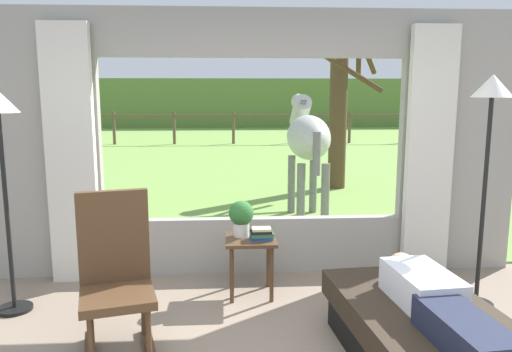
{
  "coord_description": "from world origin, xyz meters",
  "views": [
    {
      "loc": [
        -0.26,
        -2.54,
        1.79
      ],
      "look_at": [
        0.0,
        1.8,
        1.05
      ],
      "focal_mm": 35.08,
      "sensor_mm": 36.0,
      "label": 1
    }
  ],
  "objects_px": {
    "reclining_person": "(434,301)",
    "floor_lamp_left": "(0,134)",
    "recliner_sofa": "(428,343)",
    "horse": "(307,138)",
    "pasture_tree": "(340,108)",
    "potted_plant": "(241,216)",
    "rocking_chair": "(116,276)",
    "floor_lamp_right": "(490,122)",
    "side_table": "(251,248)",
    "book_stack": "(261,234)"
  },
  "relations": [
    {
      "from": "horse",
      "to": "pasture_tree",
      "type": "relative_size",
      "value": 0.6
    },
    {
      "from": "book_stack",
      "to": "floor_lamp_right",
      "type": "bearing_deg",
      "value": -9.55
    },
    {
      "from": "potted_plant",
      "to": "pasture_tree",
      "type": "height_order",
      "value": "pasture_tree"
    },
    {
      "from": "rocking_chair",
      "to": "pasture_tree",
      "type": "xyz_separation_m",
      "value": [
        2.81,
        5.69,
        0.94
      ]
    },
    {
      "from": "recliner_sofa",
      "to": "pasture_tree",
      "type": "bearing_deg",
      "value": 77.15
    },
    {
      "from": "recliner_sofa",
      "to": "reclining_person",
      "type": "bearing_deg",
      "value": -95.49
    },
    {
      "from": "horse",
      "to": "rocking_chair",
      "type": "bearing_deg",
      "value": -118.92
    },
    {
      "from": "rocking_chair",
      "to": "book_stack",
      "type": "distance_m",
      "value": 1.37
    },
    {
      "from": "reclining_person",
      "to": "rocking_chair",
      "type": "distance_m",
      "value": 2.08
    },
    {
      "from": "book_stack",
      "to": "floor_lamp_right",
      "type": "xyz_separation_m",
      "value": [
        1.79,
        -0.3,
        0.98
      ]
    },
    {
      "from": "side_table",
      "to": "floor_lamp_right",
      "type": "bearing_deg",
      "value": -10.85
    },
    {
      "from": "potted_plant",
      "to": "horse",
      "type": "relative_size",
      "value": 0.18
    },
    {
      "from": "recliner_sofa",
      "to": "book_stack",
      "type": "height_order",
      "value": "book_stack"
    },
    {
      "from": "horse",
      "to": "pasture_tree",
      "type": "height_order",
      "value": "pasture_tree"
    },
    {
      "from": "floor_lamp_right",
      "to": "book_stack",
      "type": "bearing_deg",
      "value": 170.45
    },
    {
      "from": "potted_plant",
      "to": "side_table",
      "type": "bearing_deg",
      "value": -36.87
    },
    {
      "from": "side_table",
      "to": "floor_lamp_left",
      "type": "xyz_separation_m",
      "value": [
        -1.97,
        -0.22,
        1.03
      ]
    },
    {
      "from": "reclining_person",
      "to": "pasture_tree",
      "type": "relative_size",
      "value": 0.47
    },
    {
      "from": "recliner_sofa",
      "to": "book_stack",
      "type": "bearing_deg",
      "value": 121.38
    },
    {
      "from": "rocking_chair",
      "to": "horse",
      "type": "relative_size",
      "value": 0.62
    },
    {
      "from": "recliner_sofa",
      "to": "potted_plant",
      "type": "height_order",
      "value": "potted_plant"
    },
    {
      "from": "recliner_sofa",
      "to": "pasture_tree",
      "type": "distance_m",
      "value": 6.3
    },
    {
      "from": "reclining_person",
      "to": "pasture_tree",
      "type": "distance_m",
      "value": 6.29
    },
    {
      "from": "reclining_person",
      "to": "rocking_chair",
      "type": "xyz_separation_m",
      "value": [
        -2.03,
        0.48,
        0.02
      ]
    },
    {
      "from": "rocking_chair",
      "to": "side_table",
      "type": "bearing_deg",
      "value": 29.34
    },
    {
      "from": "reclining_person",
      "to": "floor_lamp_left",
      "type": "distance_m",
      "value": 3.38
    },
    {
      "from": "reclining_person",
      "to": "horse",
      "type": "xyz_separation_m",
      "value": [
        -0.15,
        3.99,
        0.63
      ]
    },
    {
      "from": "recliner_sofa",
      "to": "floor_lamp_left",
      "type": "relative_size",
      "value": 0.98
    },
    {
      "from": "reclining_person",
      "to": "horse",
      "type": "bearing_deg",
      "value": 86.63
    },
    {
      "from": "reclining_person",
      "to": "floor_lamp_right",
      "type": "xyz_separation_m",
      "value": [
        0.83,
        1.04,
        1.03
      ]
    },
    {
      "from": "horse",
      "to": "pasture_tree",
      "type": "bearing_deg",
      "value": 65.85
    },
    {
      "from": "floor_lamp_right",
      "to": "pasture_tree",
      "type": "height_order",
      "value": "pasture_tree"
    },
    {
      "from": "horse",
      "to": "book_stack",
      "type": "bearing_deg",
      "value": -108.01
    },
    {
      "from": "side_table",
      "to": "floor_lamp_left",
      "type": "relative_size",
      "value": 0.29
    },
    {
      "from": "recliner_sofa",
      "to": "side_table",
      "type": "relative_size",
      "value": 3.42
    },
    {
      "from": "recliner_sofa",
      "to": "horse",
      "type": "distance_m",
      "value": 4.05
    },
    {
      "from": "rocking_chair",
      "to": "floor_lamp_right",
      "type": "xyz_separation_m",
      "value": [
        2.85,
        0.56,
        1.01
      ]
    },
    {
      "from": "reclining_person",
      "to": "book_stack",
      "type": "height_order",
      "value": "reclining_person"
    },
    {
      "from": "recliner_sofa",
      "to": "reclining_person",
      "type": "xyz_separation_m",
      "value": [
        0.0,
        -0.05,
        0.3
      ]
    },
    {
      "from": "reclining_person",
      "to": "rocking_chair",
      "type": "height_order",
      "value": "rocking_chair"
    },
    {
      "from": "side_table",
      "to": "pasture_tree",
      "type": "xyz_separation_m",
      "value": [
        1.85,
        4.77,
        1.06
      ]
    },
    {
      "from": "potted_plant",
      "to": "pasture_tree",
      "type": "xyz_separation_m",
      "value": [
        1.93,
        4.71,
        0.78
      ]
    },
    {
      "from": "book_stack",
      "to": "rocking_chair",
      "type": "bearing_deg",
      "value": -140.7
    },
    {
      "from": "potted_plant",
      "to": "floor_lamp_right",
      "type": "xyz_separation_m",
      "value": [
        1.96,
        -0.42,
        0.85
      ]
    },
    {
      "from": "reclining_person",
      "to": "book_stack",
      "type": "distance_m",
      "value": 1.65
    },
    {
      "from": "recliner_sofa",
      "to": "side_table",
      "type": "bearing_deg",
      "value": 122.6
    },
    {
      "from": "potted_plant",
      "to": "book_stack",
      "type": "height_order",
      "value": "potted_plant"
    },
    {
      "from": "book_stack",
      "to": "horse",
      "type": "xyz_separation_m",
      "value": [
        0.82,
        2.65,
        0.58
      ]
    },
    {
      "from": "side_table",
      "to": "horse",
      "type": "height_order",
      "value": "horse"
    },
    {
      "from": "floor_lamp_left",
      "to": "floor_lamp_right",
      "type": "xyz_separation_m",
      "value": [
        3.85,
        -0.14,
        0.09
      ]
    }
  ]
}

